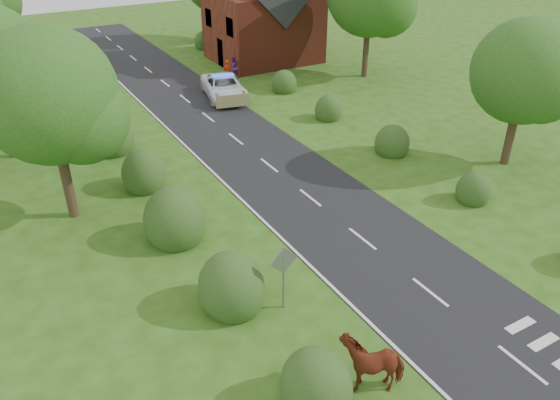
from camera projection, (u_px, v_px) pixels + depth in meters
ground at (430, 293)px, 19.77m from camera, size 120.00×120.00×0.00m
road at (244, 145)px, 31.01m from camera, size 6.00×70.00×0.02m
road_markings at (234, 165)px, 28.76m from camera, size 4.96×70.00×0.01m
hedgerow_left at (150, 185)px, 25.34m from camera, size 2.75×50.41×3.00m
hedgerow_right at (378, 136)px, 30.77m from camera, size 2.10×45.78×2.10m
tree_left_a at (57, 101)px, 21.76m from camera, size 5.74×5.60×8.38m
tree_right_a at (529, 76)px, 26.69m from camera, size 5.33×5.20×7.56m
road_sign at (284, 269)px, 18.28m from camera, size 1.06×0.08×2.53m
house at (263, 13)px, 44.50m from camera, size 8.00×7.40×9.17m
cow at (372, 362)px, 15.87m from camera, size 2.40×1.85×1.51m
police_van at (224, 87)px, 37.66m from camera, size 3.58×5.82×1.65m
pedestrian_red at (227, 72)px, 40.27m from camera, size 0.72×0.54×1.81m
pedestrian_purple at (234, 67)px, 41.41m from camera, size 0.89×0.72×1.72m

